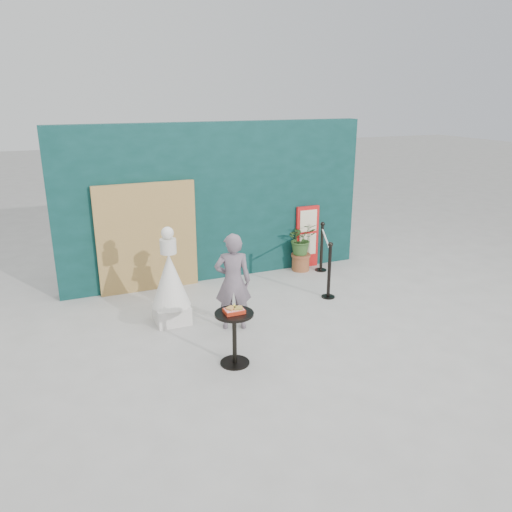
# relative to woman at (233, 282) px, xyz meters

# --- Properties ---
(ground) EXTENTS (60.00, 60.00, 0.00)m
(ground) POSITION_rel_woman_xyz_m (0.53, -0.85, -0.76)
(ground) COLOR #ADAAA5
(ground) RESTS_ON ground
(back_wall) EXTENTS (6.00, 0.30, 3.00)m
(back_wall) POSITION_rel_woman_xyz_m (0.53, 2.30, 0.74)
(back_wall) COLOR #0A2E2B
(back_wall) RESTS_ON ground
(bamboo_fence) EXTENTS (1.80, 0.08, 2.00)m
(bamboo_fence) POSITION_rel_woman_xyz_m (-0.87, 2.09, 0.24)
(bamboo_fence) COLOR tan
(bamboo_fence) RESTS_ON ground
(woman) EXTENTS (0.64, 0.52, 1.53)m
(woman) POSITION_rel_woman_xyz_m (0.00, 0.00, 0.00)
(woman) COLOR slate
(woman) RESTS_ON ground
(menu_board) EXTENTS (0.50, 0.07, 1.30)m
(menu_board) POSITION_rel_woman_xyz_m (2.43, 2.11, -0.11)
(menu_board) COLOR red
(menu_board) RESTS_ON ground
(statue) EXTENTS (0.61, 0.61, 1.57)m
(statue) POSITION_rel_woman_xyz_m (-0.84, 0.57, -0.12)
(statue) COLOR silver
(statue) RESTS_ON ground
(cafe_table) EXTENTS (0.52, 0.52, 0.75)m
(cafe_table) POSITION_rel_woman_xyz_m (-0.37, -1.04, -0.26)
(cafe_table) COLOR black
(cafe_table) RESTS_ON ground
(food_basket) EXTENTS (0.26, 0.19, 0.11)m
(food_basket) POSITION_rel_woman_xyz_m (-0.37, -1.04, 0.02)
(food_basket) COLOR red
(food_basket) RESTS_ON cafe_table
(planter) EXTENTS (0.59, 0.51, 1.01)m
(planter) POSITION_rel_woman_xyz_m (2.21, 1.95, -0.18)
(planter) COLOR #975031
(planter) RESTS_ON ground
(stanchion_barrier) EXTENTS (0.84, 1.54, 1.03)m
(stanchion_barrier) POSITION_rel_woman_xyz_m (2.29, 1.12, -0.27)
(stanchion_barrier) COLOR black
(stanchion_barrier) RESTS_ON ground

